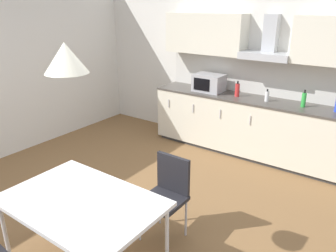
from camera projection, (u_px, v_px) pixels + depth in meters
name	position (u px, v px, depth m)	size (l,w,h in m)	color
ground_plane	(113.00, 222.00, 3.67)	(7.72, 8.54, 0.02)	brown
wall_back	(232.00, 63.00, 5.40)	(6.18, 0.10, 2.72)	silver
kitchen_counter	(256.00, 128.00, 5.11)	(3.44, 0.61, 0.92)	#333333
backsplash_tile	(268.00, 79.00, 5.07)	(3.42, 0.02, 0.54)	silver
upper_wall_cabinets	(268.00, 38.00, 4.73)	(3.42, 0.40, 0.63)	silver
microwave	(209.00, 83.00, 5.37)	(0.48, 0.35, 0.28)	#ADADB2
bottle_green	(304.00, 100.00, 4.56)	(0.06, 0.06, 0.25)	green
bottle_red	(237.00, 90.00, 5.09)	(0.07, 0.07, 0.24)	red
bottle_white	(267.00, 96.00, 4.83)	(0.06, 0.06, 0.18)	white
dining_table	(82.00, 205.00, 2.77)	(1.34, 0.89, 0.74)	white
chair_far_right	(168.00, 190.00, 3.29)	(0.40, 0.40, 0.87)	black
pendant_lamp	(66.00, 58.00, 2.33)	(0.32, 0.32, 0.22)	silver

